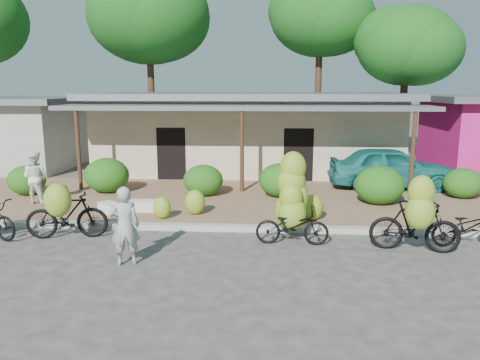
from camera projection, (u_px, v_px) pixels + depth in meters
The scene contains 26 objects.
ground at pixel (225, 259), 9.93m from camera, with size 100.00×100.00×0.00m, color #3C3A38.
sidewalk at pixel (240, 201), 14.82m from camera, with size 60.00×6.00×0.12m, color #926B4E.
curb at pixel (232, 228), 11.88m from camera, with size 60.00×0.25×0.15m, color #A8A399.
shop_main at pixel (248, 131), 20.30m from camera, with size 13.00×8.50×3.35m.
shop_grey at pixel (5, 132), 21.06m from camera, with size 7.00×6.00×3.15m.
tree_far_center at pixel (145, 13), 24.62m from camera, with size 6.43×6.41×9.89m.
tree_center_right at pixel (317, 14), 24.56m from camera, with size 5.39×5.28×9.38m.
tree_near_right at pixel (402, 44), 22.69m from camera, with size 4.91×4.77×7.49m.
hedge_0 at pixel (27, 180), 15.28m from camera, with size 1.24×1.11×0.96m, color #1C5814.
hedge_1 at pixel (107, 175), 15.62m from camera, with size 1.48×1.34×1.16m, color #1C5814.
hedge_2 at pixel (203, 180), 15.16m from camera, with size 1.30×1.17×1.01m, color #1C5814.
hedge_3 at pixel (281, 180), 15.00m from camera, with size 1.39×1.25×1.09m, color #1C5814.
hedge_4 at pixel (379, 185), 14.04m from camera, with size 1.48×1.33×1.15m, color #1C5814.
hedge_5 at pixel (463, 183), 14.83m from camera, with size 1.23×1.10×0.96m, color #1C5814.
bike_left at pixel (65, 213), 11.08m from camera, with size 1.99×1.33×1.49m.
bike_center at pixel (292, 206), 11.02m from camera, with size 1.70×1.19×2.11m.
bike_right at pixel (416, 221), 10.13m from camera, with size 2.00×1.33×1.83m.
bike_far_right at pixel (469, 226), 10.69m from camera, with size 1.85×0.88×0.93m.
loose_banana_a at pixel (162, 208), 12.50m from camera, with size 0.48×0.40×0.59m, color olive.
loose_banana_b at pixel (195, 202), 12.91m from camera, with size 0.56×0.48×0.70m, color olive.
loose_banana_c at pixel (313, 207), 12.36m from camera, with size 0.55×0.47×0.69m, color olive.
sack_near at pixel (145, 206), 13.33m from camera, with size 0.85×0.40×0.30m, color silver.
sack_far at pixel (110, 208), 13.11m from camera, with size 0.75×0.38×0.28m, color silver.
vendor at pixel (125, 226), 9.48m from camera, with size 0.60×0.39×1.64m, color #9C9C9C.
bystander at pixel (35, 177), 14.11m from camera, with size 0.78×0.60×1.60m, color white.
teal_van at pixel (391, 167), 16.31m from camera, with size 1.71×4.26×1.45m, color #186D6A.
Camera 1 is at (0.91, -9.38, 3.58)m, focal length 35.00 mm.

